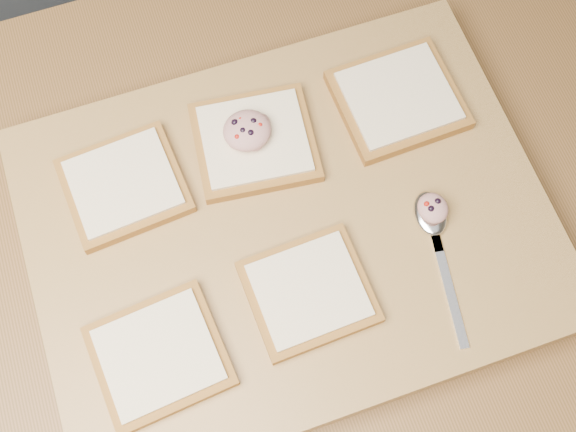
% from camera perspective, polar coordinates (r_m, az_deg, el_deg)
% --- Properties ---
extents(ground, '(4.00, 4.00, 0.00)m').
position_cam_1_polar(ground, '(1.67, -3.27, -13.54)').
color(ground, '#515459').
rests_on(ground, ground).
extents(island_counter, '(2.00, 0.80, 0.90)m').
position_cam_1_polar(island_counter, '(1.22, -4.43, -10.74)').
color(island_counter, slate).
rests_on(island_counter, ground).
extents(cutting_board, '(0.54, 0.41, 0.04)m').
position_cam_1_polar(cutting_board, '(0.78, 0.00, -0.94)').
color(cutting_board, '#A67F47').
rests_on(cutting_board, island_counter).
extents(bread_far_left, '(0.13, 0.12, 0.02)m').
position_cam_1_polar(bread_far_left, '(0.78, -12.83, 2.38)').
color(bread_far_left, '#9E6628').
rests_on(bread_far_left, cutting_board).
extents(bread_far_center, '(0.14, 0.13, 0.02)m').
position_cam_1_polar(bread_far_center, '(0.78, -2.65, 5.88)').
color(bread_far_center, '#9E6628').
rests_on(bread_far_center, cutting_board).
extents(bread_far_right, '(0.13, 0.12, 0.02)m').
position_cam_1_polar(bread_far_right, '(0.82, 8.68, 9.11)').
color(bread_far_right, '#9E6628').
rests_on(bread_far_right, cutting_board).
extents(bread_near_left, '(0.13, 0.12, 0.02)m').
position_cam_1_polar(bread_near_left, '(0.72, -10.14, -10.83)').
color(bread_near_left, '#9E6628').
rests_on(bread_near_left, cutting_board).
extents(bread_near_center, '(0.12, 0.11, 0.02)m').
position_cam_1_polar(bread_near_center, '(0.72, 1.64, -6.01)').
color(bread_near_center, '#9E6628').
rests_on(bread_near_center, cutting_board).
extents(tuna_salad_dollop, '(0.05, 0.05, 0.02)m').
position_cam_1_polar(tuna_salad_dollop, '(0.77, -3.26, 6.78)').
color(tuna_salad_dollop, tan).
rests_on(tuna_salad_dollop, bread_far_center).
extents(spoon, '(0.05, 0.17, 0.01)m').
position_cam_1_polar(spoon, '(0.76, 11.38, -0.65)').
color(spoon, silver).
rests_on(spoon, cutting_board).
extents(spoon_salad, '(0.03, 0.03, 0.02)m').
position_cam_1_polar(spoon_salad, '(0.75, 11.37, 0.62)').
color(spoon_salad, tan).
rests_on(spoon_salad, spoon).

